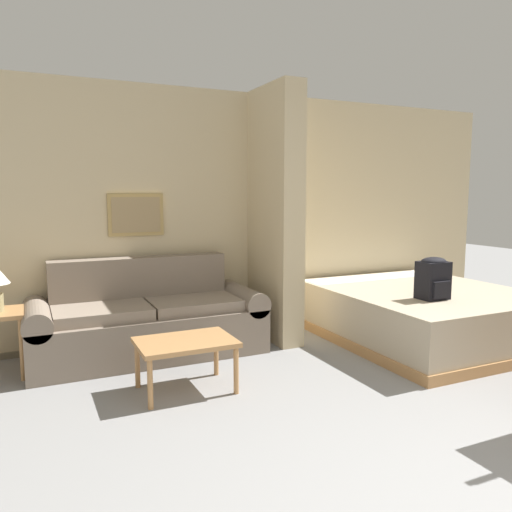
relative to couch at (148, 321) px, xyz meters
The scene contains 6 objects.
wall_back 1.52m from the couch, 24.18° to the left, with size 6.97×0.16×2.60m.
wall_partition_pillar 1.66m from the couch, ahead, with size 0.24×0.85×2.60m.
couch is the anchor object (origin of this frame).
coffee_table 1.01m from the couch, 86.14° to the right, with size 0.74×0.52×0.41m.
bed 2.83m from the couch, 14.15° to the right, with size 1.89×2.15×0.53m.
backpack 2.74m from the couch, 24.36° to the right, with size 0.27×0.23×0.40m.
Camera 1 is at (-2.07, -1.04, 1.53)m, focal length 35.00 mm.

